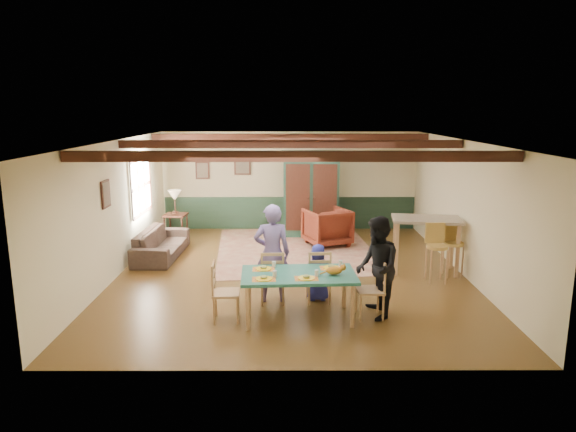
{
  "coord_description": "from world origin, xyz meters",
  "views": [
    {
      "loc": [
        -0.09,
        -10.08,
        3.32
      ],
      "look_at": [
        -0.06,
        0.24,
        1.15
      ],
      "focal_mm": 32.0,
      "sensor_mm": 36.0,
      "label": 1
    }
  ],
  "objects_px": {
    "dining_table": "(299,296)",
    "cat": "(334,270)",
    "dining_chair_end_left": "(226,292)",
    "sofa": "(161,243)",
    "table_lamp": "(175,202)",
    "bar_stool_right": "(453,250)",
    "end_table": "(176,227)",
    "bar_stool_left": "(437,254)",
    "dining_chair_far_left": "(272,276)",
    "person_woman": "(377,268)",
    "armchair": "(327,227)",
    "person_man": "(272,253)",
    "dining_chair_end_right": "(370,289)",
    "armoire": "(311,194)",
    "counter_table": "(425,245)",
    "person_child": "(318,272)",
    "dining_chair_far_right": "(318,275)"
  },
  "relations": [
    {
      "from": "dining_table",
      "to": "cat",
      "type": "distance_m",
      "value": 0.73
    },
    {
      "from": "dining_chair_end_left",
      "to": "sofa",
      "type": "bearing_deg",
      "value": 24.82
    },
    {
      "from": "table_lamp",
      "to": "bar_stool_right",
      "type": "height_order",
      "value": "table_lamp"
    },
    {
      "from": "end_table",
      "to": "bar_stool_left",
      "type": "xyz_separation_m",
      "value": [
        5.75,
        -3.32,
        0.24
      ]
    },
    {
      "from": "end_table",
      "to": "bar_stool_right",
      "type": "relative_size",
      "value": 0.62
    },
    {
      "from": "bar_stool_left",
      "to": "cat",
      "type": "bearing_deg",
      "value": -141.71
    },
    {
      "from": "dining_chair_far_left",
      "to": "cat",
      "type": "distance_m",
      "value": 1.31
    },
    {
      "from": "table_lamp",
      "to": "end_table",
      "type": "bearing_deg",
      "value": 0.0
    },
    {
      "from": "person_woman",
      "to": "table_lamp",
      "type": "xyz_separation_m",
      "value": [
        -4.29,
        5.02,
        0.15
      ]
    },
    {
      "from": "dining_chair_end_left",
      "to": "bar_stool_left",
      "type": "distance_m",
      "value": 4.28
    },
    {
      "from": "person_woman",
      "to": "table_lamp",
      "type": "height_order",
      "value": "person_woman"
    },
    {
      "from": "armchair",
      "to": "sofa",
      "type": "bearing_deg",
      "value": -8.16
    },
    {
      "from": "armchair",
      "to": "end_table",
      "type": "distance_m",
      "value": 3.88
    },
    {
      "from": "sofa",
      "to": "end_table",
      "type": "height_order",
      "value": "end_table"
    },
    {
      "from": "person_man",
      "to": "armchair",
      "type": "xyz_separation_m",
      "value": [
        1.25,
        3.75,
        -0.41
      ]
    },
    {
      "from": "armchair",
      "to": "dining_chair_end_right",
      "type": "bearing_deg",
      "value": 71.74
    },
    {
      "from": "armoire",
      "to": "counter_table",
      "type": "xyz_separation_m",
      "value": [
        2.2,
        -3.1,
        -0.55
      ]
    },
    {
      "from": "dining_chair_end_left",
      "to": "counter_table",
      "type": "bearing_deg",
      "value": -60.03
    },
    {
      "from": "person_child",
      "to": "bar_stool_right",
      "type": "relative_size",
      "value": 0.93
    },
    {
      "from": "dining_chair_far_left",
      "to": "table_lamp",
      "type": "bearing_deg",
      "value": -62.26
    },
    {
      "from": "armoire",
      "to": "sofa",
      "type": "distance_m",
      "value": 4.1
    },
    {
      "from": "dining_chair_far_right",
      "to": "armoire",
      "type": "xyz_separation_m",
      "value": [
        0.09,
        4.76,
        0.64
      ]
    },
    {
      "from": "dining_chair_far_right",
      "to": "armchair",
      "type": "relative_size",
      "value": 0.95
    },
    {
      "from": "end_table",
      "to": "counter_table",
      "type": "distance_m",
      "value": 6.29
    },
    {
      "from": "dining_chair_end_right",
      "to": "person_child",
      "type": "distance_m",
      "value": 1.1
    },
    {
      "from": "person_child",
      "to": "armchair",
      "type": "distance_m",
      "value": 3.73
    },
    {
      "from": "person_child",
      "to": "cat",
      "type": "relative_size",
      "value": 2.79
    },
    {
      "from": "dining_chair_far_left",
      "to": "armoire",
      "type": "bearing_deg",
      "value": -103.5
    },
    {
      "from": "armoire",
      "to": "end_table",
      "type": "bearing_deg",
      "value": -170.66
    },
    {
      "from": "dining_chair_end_right",
      "to": "armoire",
      "type": "xyz_separation_m",
      "value": [
        -0.69,
        5.44,
        0.64
      ]
    },
    {
      "from": "dining_chair_far_right",
      "to": "person_child",
      "type": "distance_m",
      "value": 0.08
    },
    {
      "from": "person_woman",
      "to": "table_lamp",
      "type": "distance_m",
      "value": 6.6
    },
    {
      "from": "armchair",
      "to": "bar_stool_left",
      "type": "xyz_separation_m",
      "value": [
        1.91,
        -2.76,
        0.11
      ]
    },
    {
      "from": "cat",
      "to": "dining_chair_end_right",
      "type": "bearing_deg",
      "value": 9.46
    },
    {
      "from": "table_lamp",
      "to": "dining_table",
      "type": "bearing_deg",
      "value": -59.16
    },
    {
      "from": "bar_stool_left",
      "to": "counter_table",
      "type": "bearing_deg",
      "value": 92.91
    },
    {
      "from": "dining_chair_far_right",
      "to": "end_table",
      "type": "relative_size",
      "value": 1.42
    },
    {
      "from": "dining_table",
      "to": "counter_table",
      "type": "relative_size",
      "value": 1.32
    },
    {
      "from": "dining_table",
      "to": "dining_chair_end_right",
      "type": "bearing_deg",
      "value": 2.92
    },
    {
      "from": "person_woman",
      "to": "bar_stool_left",
      "type": "height_order",
      "value": "person_woman"
    },
    {
      "from": "dining_chair_end_left",
      "to": "person_woman",
      "type": "relative_size",
      "value": 0.58
    },
    {
      "from": "end_table",
      "to": "counter_table",
      "type": "relative_size",
      "value": 0.49
    },
    {
      "from": "table_lamp",
      "to": "dining_chair_end_left",
      "type": "bearing_deg",
      "value": -69.89
    },
    {
      "from": "person_man",
      "to": "armoire",
      "type": "xyz_separation_m",
      "value": [
        0.9,
        4.72,
        0.25
      ]
    },
    {
      "from": "bar_stool_left",
      "to": "bar_stool_right",
      "type": "xyz_separation_m",
      "value": [
        0.44,
        0.37,
        -0.03
      ]
    },
    {
      "from": "table_lamp",
      "to": "person_woman",
      "type": "bearing_deg",
      "value": -49.49
    },
    {
      "from": "person_man",
      "to": "armchair",
      "type": "bearing_deg",
      "value": -111.37
    },
    {
      "from": "dining_table",
      "to": "person_woman",
      "type": "distance_m",
      "value": 1.33
    },
    {
      "from": "dining_chair_end_left",
      "to": "bar_stool_left",
      "type": "xyz_separation_m",
      "value": [
        3.87,
        1.83,
        0.1
      ]
    },
    {
      "from": "sofa",
      "to": "end_table",
      "type": "distance_m",
      "value": 1.55
    }
  ]
}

